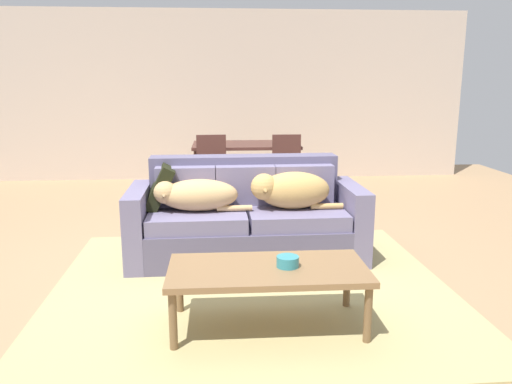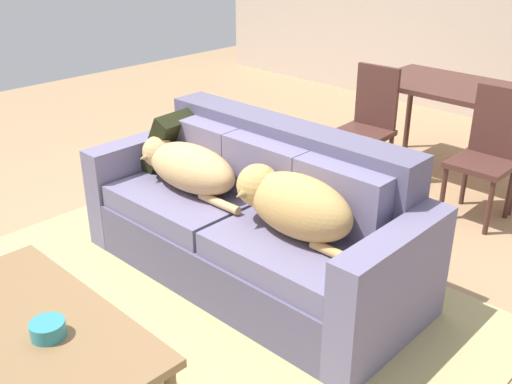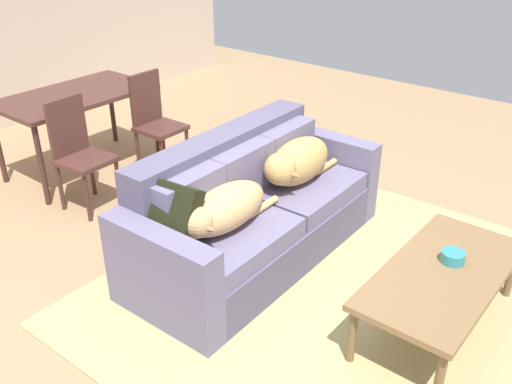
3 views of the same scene
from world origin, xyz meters
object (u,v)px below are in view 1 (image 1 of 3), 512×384
Objects in this scene: couch at (246,219)px; dog_on_right_cushion at (289,190)px; coffee_table at (268,273)px; bowl_on_coffee_table at (288,262)px; throw_pillow_by_left_arm at (159,187)px; dining_chair_near_right at (287,170)px; dining_table at (246,149)px; dining_chair_near_left at (212,171)px; dog_on_left_cushion at (195,195)px.

couch is 0.49m from dog_on_right_cushion.
coffee_table is 0.15m from bowl_on_coffee_table.
dog_on_right_cushion reaches higher than bowl_on_coffee_table.
dog_on_right_cushion is 5.67× the size of bowl_on_coffee_table.
dining_chair_near_right is (1.39, 1.66, -0.15)m from throw_pillow_by_left_arm.
throw_pillow_by_left_arm reaches higher than bowl_on_coffee_table.
dining_chair_near_right is at bearing 50.12° from throw_pillow_by_left_arm.
coffee_table is (0.07, -1.42, 0.03)m from couch.
dining_chair_near_right is at bearing 82.42° from bowl_on_coffee_table.
dining_table is 1.48× the size of dining_chair_near_left.
throw_pillow_by_left_arm is 0.32× the size of coffee_table.
dog_on_left_cushion reaches higher than coffee_table.
bowl_on_coffee_table is 0.10× the size of dining_table.
dining_table is 0.74m from dining_chair_near_right.
dining_chair_near_left is at bearing 84.77° from dog_on_left_cushion.
dog_on_right_cushion is at bearing -7.73° from throw_pillow_by_left_arm.
dining_chair_near_right reaches higher than dog_on_left_cushion.
dog_on_right_cushion is at bearing 81.89° from bowl_on_coffee_table.
bowl_on_coffee_table is at bearing -56.21° from throw_pillow_by_left_arm.
dining_chair_near_right is (0.61, 1.70, 0.15)m from couch.
dog_on_right_cushion reaches higher than coffee_table.
dining_chair_near_right reaches higher than coffee_table.
couch is at bearing -93.00° from dining_table.
coffee_table is at bearing -86.24° from dining_chair_near_left.
dog_on_left_cushion is (-0.45, -0.14, 0.26)m from couch.
coffee_table is 0.92× the size of dining_table.
dining_chair_near_right is at bearing 69.18° from couch.
bowl_on_coffee_table is 3.15m from dining_chair_near_right.
throw_pillow_by_left_arm reaches higher than coffee_table.
coffee_table is at bearing -90.78° from dining_table.
dining_chair_near_left reaches higher than bowl_on_coffee_table.
dining_chair_near_right is at bearing 2.63° from dining_chair_near_left.
dining_chair_near_left is (-0.39, 3.02, 0.14)m from coffee_table.
dining_chair_near_left reaches higher than dog_on_right_cushion.
throw_pillow_by_left_arm is at bearing -109.86° from dining_chair_near_left.
dining_chair_near_left is 0.94m from dining_chair_near_right.
dining_chair_near_right is (0.54, 3.12, 0.13)m from coffee_table.
throw_pillow_by_left_arm is 2.17m from dining_chair_near_right.
dog_on_left_cushion is 0.83m from dog_on_right_cushion.
couch is 2.46× the size of dog_on_left_cushion.
couch is at bearing -2.65° from throw_pillow_by_left_arm.
couch is 1.64m from dining_chair_near_left.
dining_chair_near_right reaches higher than bowl_on_coffee_table.
dining_chair_near_left is (-0.71, 1.72, -0.12)m from dog_on_right_cushion.
couch is 2.25m from dining_table.
dining_chair_near_left is at bearing 97.45° from coffee_table.
couch is 2.56× the size of dog_on_right_cushion.
coffee_table is at bearing -69.06° from dog_on_left_cushion.
couch is at bearing 92.68° from coffee_table.
dog_on_left_cushion is at bearing 112.03° from coffee_table.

